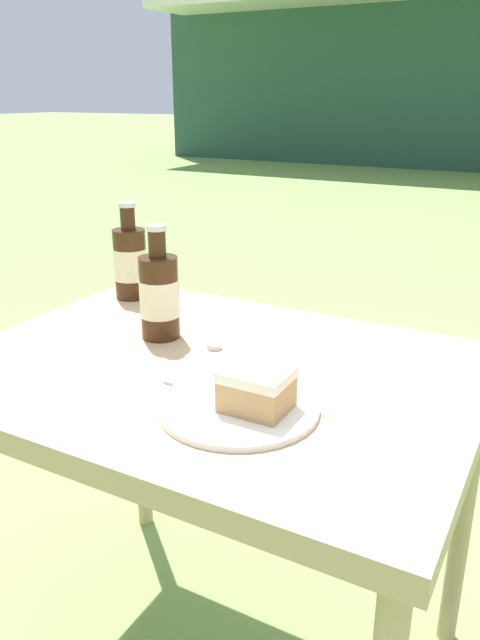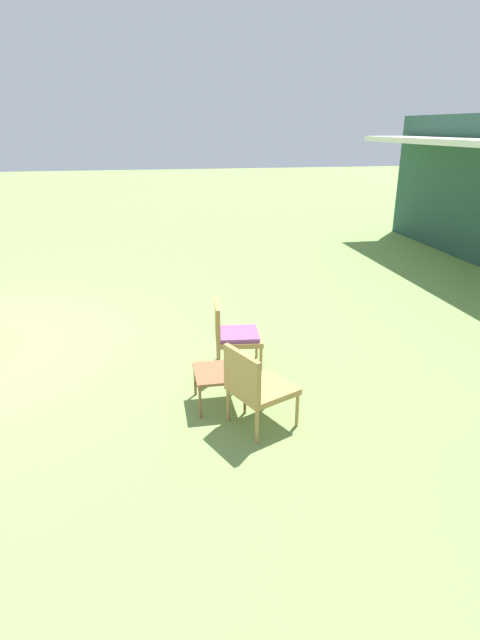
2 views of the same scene
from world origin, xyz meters
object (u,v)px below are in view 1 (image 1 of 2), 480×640
at_px(cola_bottle_far, 130,261).
at_px(cake_on_plate, 246,399).
at_px(cola_bottle_near, 159,295).
at_px(patio_table, 213,399).

bearing_deg(cola_bottle_far, cake_on_plate, -36.27).
xyz_separation_m(cola_bottle_near, cola_bottle_far, (-0.21, 0.17, 0.00)).
relative_size(patio_table, cake_on_plate, 3.73).
distance_m(patio_table, cola_bottle_near, 0.23).
xyz_separation_m(cake_on_plate, cola_bottle_near, (-0.29, 0.19, 0.06)).
bearing_deg(cake_on_plate, patio_table, 136.76).
xyz_separation_m(patio_table, cola_bottle_near, (-0.16, 0.06, 0.16)).
height_order(patio_table, cola_bottle_far, cola_bottle_far).
distance_m(cola_bottle_near, cola_bottle_far, 0.27).
distance_m(cake_on_plate, cola_bottle_near, 0.35).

